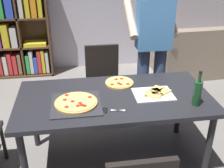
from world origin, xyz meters
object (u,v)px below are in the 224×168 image
(pepperoni_pizza_on_tray, at_px, (76,103))
(second_pizza_plain, at_px, (119,83))
(dining_table, at_px, (114,103))
(chair_far_side, at_px, (103,77))
(kitchen_scissors, at_px, (110,110))
(couch, at_px, (205,56))
(bookshelf, at_px, (4,19))
(person_serving_pizza, at_px, (153,44))
(wine_bottle, at_px, (197,93))

(pepperoni_pizza_on_tray, xyz_separation_m, second_pizza_plain, (0.44, 0.35, -0.00))
(dining_table, relative_size, chair_far_side, 1.97)
(kitchen_scissors, bearing_deg, couch, 48.38)
(dining_table, height_order, bookshelf, bookshelf)
(chair_far_side, relative_size, couch, 0.52)
(second_pizza_plain, bearing_deg, dining_table, -109.84)
(person_serving_pizza, bearing_deg, chair_far_side, 158.13)
(pepperoni_pizza_on_tray, bearing_deg, couch, 42.80)
(person_serving_pizza, relative_size, pepperoni_pizza_on_tray, 4.06)
(second_pizza_plain, bearing_deg, bookshelf, 125.15)
(couch, xyz_separation_m, wine_bottle, (-1.23, -2.24, 0.57))
(wine_bottle, bearing_deg, second_pizza_plain, 139.54)
(dining_table, distance_m, person_serving_pizza, 0.95)
(dining_table, height_order, second_pizza_plain, second_pizza_plain)
(pepperoni_pizza_on_tray, bearing_deg, dining_table, 15.99)
(couch, bearing_deg, person_serving_pizza, -136.58)
(couch, relative_size, bookshelf, 0.89)
(person_serving_pizza, xyz_separation_m, kitchen_scissors, (-0.63, -0.95, -0.24))
(person_serving_pizza, height_order, kitchen_scissors, person_serving_pizza)
(bookshelf, relative_size, pepperoni_pizza_on_tray, 4.53)
(couch, height_order, pepperoni_pizza_on_tray, couch)
(chair_far_side, distance_m, pepperoni_pizza_on_tray, 1.11)
(chair_far_side, distance_m, person_serving_pizza, 0.77)
(pepperoni_pizza_on_tray, xyz_separation_m, wine_bottle, (1.02, -0.15, 0.10))
(chair_far_side, height_order, wine_bottle, wine_bottle)
(couch, xyz_separation_m, pepperoni_pizza_on_tray, (-2.25, -2.09, 0.46))
(second_pizza_plain, bearing_deg, couch, 43.82)
(dining_table, bearing_deg, pepperoni_pizza_on_tray, -164.01)
(second_pizza_plain, bearing_deg, kitchen_scissors, -108.90)
(couch, xyz_separation_m, bookshelf, (-3.31, 0.39, 0.65))
(bookshelf, distance_m, pepperoni_pizza_on_tray, 2.70)
(second_pizza_plain, bearing_deg, person_serving_pizza, 44.96)
(wine_bottle, bearing_deg, kitchen_scissors, 179.33)
(chair_far_side, distance_m, bookshelf, 2.07)
(dining_table, bearing_deg, wine_bottle, -20.60)
(wine_bottle, bearing_deg, chair_far_side, 119.75)
(dining_table, relative_size, pepperoni_pizza_on_tray, 4.12)
(pepperoni_pizza_on_tray, height_order, wine_bottle, wine_bottle)
(pepperoni_pizza_on_tray, relative_size, kitchen_scissors, 2.18)
(pepperoni_pizza_on_tray, height_order, second_pizza_plain, pepperoni_pizza_on_tray)
(couch, relative_size, pepperoni_pizza_on_tray, 4.04)
(couch, relative_size, second_pizza_plain, 6.12)
(wine_bottle, bearing_deg, bookshelf, 128.41)
(dining_table, xyz_separation_m, chair_far_side, (0.00, 0.93, -0.17))
(dining_table, bearing_deg, bookshelf, 120.70)
(dining_table, xyz_separation_m, kitchen_scissors, (-0.08, -0.24, 0.08))
(couch, distance_m, person_serving_pizza, 1.99)
(kitchen_scissors, relative_size, second_pizza_plain, 0.70)
(chair_far_side, relative_size, second_pizza_plain, 3.17)
(dining_table, xyz_separation_m, bookshelf, (-1.41, 2.37, 0.27))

